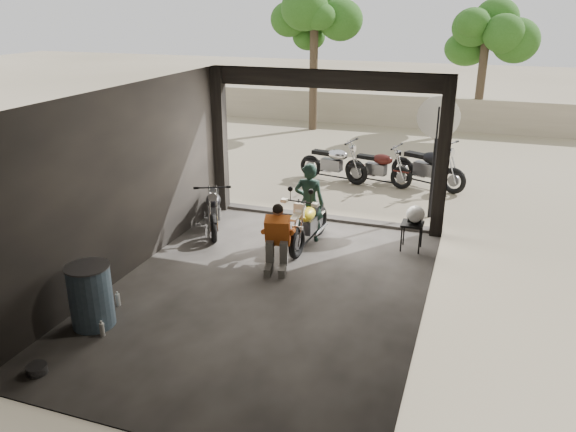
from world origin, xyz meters
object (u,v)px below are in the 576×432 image
Objects in this scene: left_bike at (214,205)px; mechanic at (277,240)px; oil_drum at (91,297)px; outside_bike_c at (428,164)px; outside_bike_a at (333,160)px; outside_bike_b at (378,164)px; rider at (309,203)px; stool at (412,227)px; helmet at (415,214)px; main_bike at (309,219)px; sign_post at (437,136)px.

mechanic is at bearing -61.26° from left_bike.
left_bike is 1.71× the size of oil_drum.
outside_bike_c is at bearing 65.32° from oil_drum.
outside_bike_a is at bearing 45.25° from left_bike.
outside_bike_b is 4.17m from rider.
outside_bike_c is at bearing 92.19° from stool.
oil_drum is at bearing -149.30° from helmet.
outside_bike_a is (1.43, 4.17, 0.03)m from left_bike.
mechanic is at bearing -174.49° from outside_bike_c.
helmet is (2.02, 0.23, -0.07)m from rider.
stool is at bearing -135.18° from outside_bike_a.
mechanic is 1.19× the size of oil_drum.
outside_bike_b reaches higher than main_bike.
outside_bike_a is at bearing 108.12° from helmet.
outside_bike_c is 3.33× the size of stool.
mechanic reaches higher than main_bike.
left_bike is 1.43× the size of mechanic.
outside_bike_a reaches higher than main_bike.
sign_post reaches higher than left_bike.
mechanic is (-0.73, -5.55, 0.01)m from outside_bike_b.
outside_bike_c is at bearing -68.29° from outside_bike_b.
oil_drum is at bearing 175.35° from outside_bike_b.
outside_bike_a is 1.79× the size of oil_drum.
mechanic is 2.03× the size of stool.
main_bike is 1.00× the size of outside_bike_b.
left_bike is 3.96m from oil_drum.
outside_bike_b is at bearing 87.28° from main_bike.
outside_bike_a is 5.52m from mechanic.
oil_drum reaches higher than stool.
mechanic is 3.08× the size of helmet.
helmet is 2.19m from sign_post.
main_bike is 2.00m from helmet.
outside_bike_b is at bearing 123.09° from outside_bike_c.
left_bike is at bearing 90.00° from oil_drum.
main_bike is at bearing -132.57° from sign_post.
sign_post reaches higher than stool.
rider is (-0.59, -4.12, 0.25)m from outside_bike_b.
outside_bike_a is 1.51× the size of mechanic.
mechanic is (1.88, -1.34, 0.02)m from left_bike.
sign_post is (1.54, -2.00, 1.27)m from outside_bike_b.
mechanic is at bearing -124.21° from sign_post.
outside_bike_c is at bearing 57.85° from mechanic.
sign_post reaches higher than main_bike.
left_bike is at bearing 163.31° from outside_bike_c.
stool is at bearing -147.42° from outside_bike_b.
left_bike is at bearing -175.83° from stool.
left_bike is 0.61× the size of sign_post.
outside_bike_a is 4.64× the size of helmet.
outside_bike_a is 0.92× the size of outside_bike_c.
oil_drum is at bearing 179.73° from outside_bike_c.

